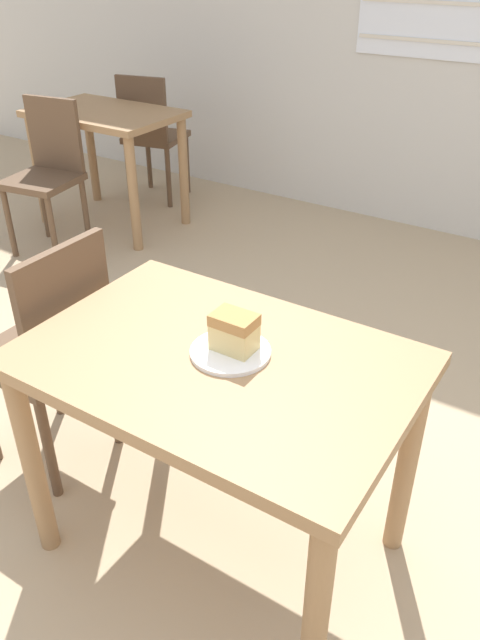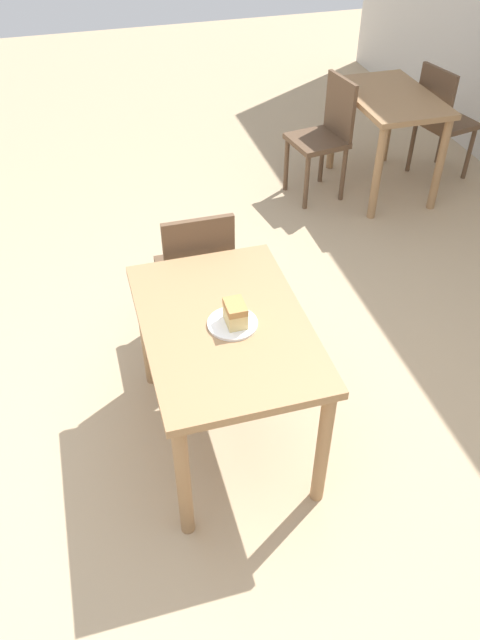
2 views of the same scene
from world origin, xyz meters
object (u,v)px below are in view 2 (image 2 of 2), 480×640
Objects in this scene: chair_far_corner at (325,134)px; plate at (233,323)px; chair_far_opposite at (441,119)px; dining_table_near at (225,342)px; dining_table_far at (389,113)px; cake_slice at (235,313)px; chair_near_window at (196,273)px.

chair_far_corner is 4.15× the size of plate.
dining_table_near is at bearing 120.40° from chair_far_opposite.
chair_far_corner is at bearing -94.05° from dining_table_far.
cake_slice is (2.12, -1.77, 0.19)m from dining_table_far.
dining_table_far is 2.76m from cake_slice.
plate is (0.72, 0.01, 0.25)m from chair_near_window.
dining_table_far is 1.04× the size of chair_far_opposite.
chair_far_opposite reaches higher than plate.
chair_far_corner reaches higher than plate.
chair_far_corner is at bearing 149.23° from cake_slice.
dining_table_far is at bearing 139.94° from plate.
dining_table_near is at bearing -124.55° from cake_slice.
chair_far_corner is (-2.13, 1.32, -0.13)m from dining_table_near.
chair_near_window is 0.76m from plate.
chair_far_opposite is (-1.43, 2.27, 0.00)m from chair_near_window.
cake_slice is at bearing 91.28° from chair_near_window.
dining_table_far is 2.76m from plate.
chair_far_corner reaches higher than cake_slice.
chair_near_window is at bearing -179.58° from plate.
chair_far_opposite is (-2.13, 2.29, -0.13)m from dining_table_near.
cake_slice is at bearing 55.45° from dining_table_near.
dining_table_far is 2.26m from chair_near_window.
chair_far_corner reaches higher than dining_table_far.
cake_slice is at bearing -39.68° from chair_far_corner.
chair_far_corner is (-0.03, -0.48, -0.12)m from dining_table_far.
dining_table_far is at bearing 82.39° from chair_far_opposite.
plate reaches higher than dining_table_far.
plate is at bearing -114.99° from cake_slice.
cake_slice is (0.73, 0.02, 0.31)m from chair_near_window.
dining_table_near is 2.76m from dining_table_far.
chair_near_window is 4.15× the size of plate.
dining_table_near is 9.01× the size of cake_slice.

